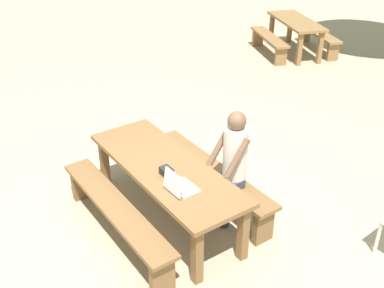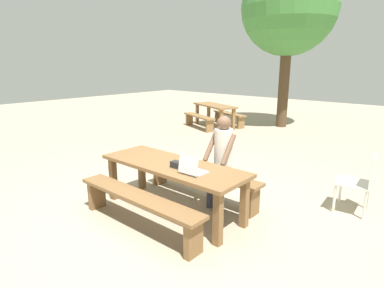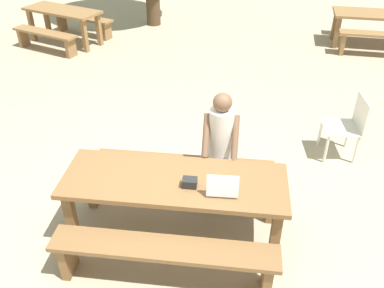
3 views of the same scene
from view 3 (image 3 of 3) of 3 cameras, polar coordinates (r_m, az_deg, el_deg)
ground_plane at (r=4.45m, az=-2.24°, el=-12.02°), size 30.00×30.00×0.00m
picnic_table_front at (r=4.03m, az=-2.43°, el=-5.94°), size 2.17×0.76×0.71m
bench_near at (r=3.78m, az=-3.89°, el=-15.08°), size 2.03×0.30×0.46m
bench_far at (r=4.68m, az=-1.15°, el=-3.54°), size 2.03×0.30×0.46m
laptop at (r=3.80m, az=4.26°, el=-5.94°), size 0.30×0.27×0.23m
small_pouch at (r=3.86m, az=-0.33°, el=-5.37°), size 0.14×0.10×0.08m
person_seated at (r=4.38m, az=3.97°, el=0.08°), size 0.37×0.39×1.33m
plastic_chair at (r=5.65m, az=20.77°, el=2.44°), size 0.47×0.47×0.84m
picnic_table_mid at (r=9.58m, az=-17.50°, el=16.66°), size 1.82×1.23×0.73m
bench_mid_south at (r=9.28m, az=-19.69°, el=13.84°), size 1.53×0.83×0.42m
bench_mid_north at (r=10.06m, az=-14.88°, el=16.13°), size 1.53×0.83×0.42m
picnic_table_rear at (r=9.82m, az=24.69°, el=15.58°), size 1.96×0.91×0.70m
bench_rear_south at (r=9.31m, az=24.97°, el=13.01°), size 1.73×0.42×0.48m
bench_rear_north at (r=10.46m, az=23.79°, el=15.36°), size 1.73×0.42×0.48m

